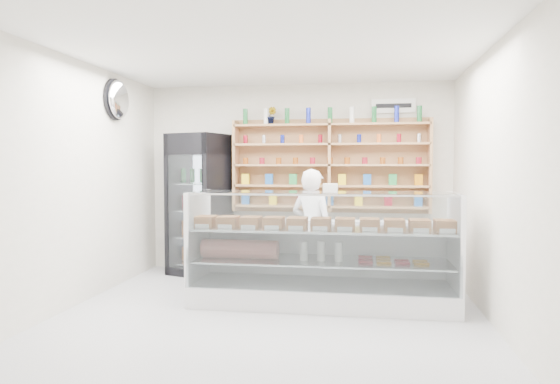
# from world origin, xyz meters

# --- Properties ---
(room) EXTENTS (5.00, 5.00, 5.00)m
(room) POSITION_xyz_m (0.00, 0.00, 1.40)
(room) COLOR #B5B6BB
(room) RESTS_ON ground
(display_counter) EXTENTS (2.98, 0.89, 1.30)m
(display_counter) POSITION_xyz_m (0.51, 0.75, 0.36)
(display_counter) COLOR white
(display_counter) RESTS_ON floor
(shop_worker) EXTENTS (0.66, 0.56, 1.55)m
(shop_worker) POSITION_xyz_m (0.33, 1.45, 0.77)
(shop_worker) COLOR silver
(shop_worker) RESTS_ON floor
(drinks_cooler) EXTENTS (0.91, 0.90, 2.05)m
(drinks_cooler) POSITION_xyz_m (-1.40, 2.14, 1.03)
(drinks_cooler) COLOR black
(drinks_cooler) RESTS_ON floor
(wall_shelving) EXTENTS (2.84, 0.28, 1.33)m
(wall_shelving) POSITION_xyz_m (0.50, 2.34, 1.59)
(wall_shelving) COLOR #A36F4D
(wall_shelving) RESTS_ON back_wall
(potted_plant) EXTENTS (0.16, 0.14, 0.26)m
(potted_plant) POSITION_xyz_m (-0.36, 2.34, 2.32)
(potted_plant) COLOR #1E6626
(potted_plant) RESTS_ON wall_shelving
(security_mirror) EXTENTS (0.15, 0.50, 0.50)m
(security_mirror) POSITION_xyz_m (-2.17, 1.20, 2.45)
(security_mirror) COLOR silver
(security_mirror) RESTS_ON left_wall
(wall_sign) EXTENTS (0.62, 0.03, 0.20)m
(wall_sign) POSITION_xyz_m (1.40, 2.47, 2.45)
(wall_sign) COLOR white
(wall_sign) RESTS_ON back_wall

